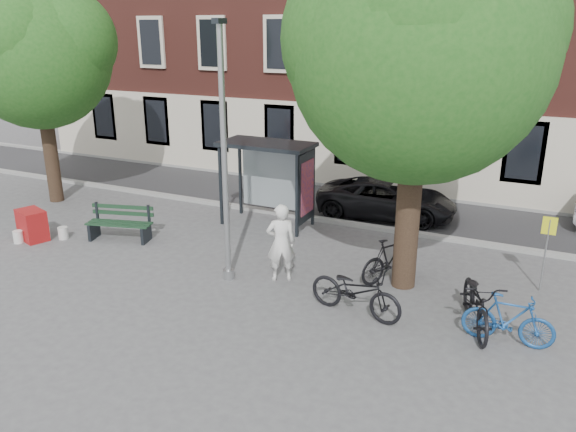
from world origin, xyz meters
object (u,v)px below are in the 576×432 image
(bike_d, at_px, (391,259))
(red_stand, at_px, (32,225))
(bike_a, at_px, (356,291))
(bench, at_px, (120,225))
(painter, at_px, (281,243))
(car_dark, at_px, (386,199))
(lamppost, at_px, (225,169))
(bus_shelter, at_px, (280,166))
(bike_b, at_px, (508,320))
(notice_sign, at_px, (547,239))
(bike_c, at_px, (477,302))

(bike_d, bearing_deg, red_stand, 40.16)
(bike_a, height_order, bike_d, bike_a)
(bike_a, bearing_deg, bench, 89.25)
(bench, bearing_deg, painter, -20.19)
(car_dark, bearing_deg, lamppost, 154.65)
(painter, relative_size, bike_a, 0.91)
(lamppost, height_order, bike_a, lamppost)
(bus_shelter, relative_size, painter, 1.46)
(bike_b, relative_size, notice_sign, 0.95)
(painter, relative_size, bike_c, 0.87)
(painter, distance_m, notice_sign, 6.17)
(lamppost, bearing_deg, bike_d, 24.49)
(bike_a, bearing_deg, bus_shelter, 51.25)
(notice_sign, bearing_deg, lamppost, -160.09)
(notice_sign, bearing_deg, bench, -172.24)
(painter, bearing_deg, bike_c, 143.45)
(lamppost, height_order, painter, lamppost)
(bench, distance_m, red_stand, 2.56)
(painter, height_order, bike_b, painter)
(bench, distance_m, car_dark, 8.37)
(bench, relative_size, notice_sign, 1.08)
(lamppost, relative_size, bike_c, 2.73)
(bike_d, height_order, red_stand, bike_d)
(bus_shelter, xyz_separation_m, car_dark, (2.78, 2.23, -1.30))
(lamppost, bearing_deg, bench, 167.10)
(bike_d, height_order, notice_sign, notice_sign)
(bike_d, relative_size, car_dark, 0.42)
(bike_b, relative_size, red_stand, 1.94)
(bike_a, distance_m, notice_sign, 4.71)
(bike_c, distance_m, notice_sign, 2.79)
(bench, bearing_deg, bike_b, -21.67)
(painter, distance_m, bike_d, 2.71)
(bike_a, xyz_separation_m, bike_b, (3.07, 0.17, -0.04))
(bench, bearing_deg, bus_shelter, 25.30)
(bike_a, height_order, red_stand, bike_a)
(bus_shelter, relative_size, notice_sign, 1.55)
(bike_b, height_order, bike_c, bike_c)
(bus_shelter, height_order, notice_sign, bus_shelter)
(bus_shelter, bearing_deg, bike_c, -31.42)
(painter, distance_m, car_dark, 5.92)
(lamppost, xyz_separation_m, car_dark, (2.17, 6.34, -2.17))
(bike_c, height_order, red_stand, bike_c)
(lamppost, relative_size, painter, 3.13)
(bench, xyz_separation_m, bike_b, (10.76, -1.20, 0.08))
(bench, bearing_deg, bike_c, -19.90)
(painter, bearing_deg, lamppost, -9.32)
(bus_shelter, distance_m, painter, 4.13)
(red_stand, xyz_separation_m, notice_sign, (13.56, 2.74, 0.87))
(notice_sign, bearing_deg, bike_d, -164.85)
(lamppost, bearing_deg, notice_sign, 20.31)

